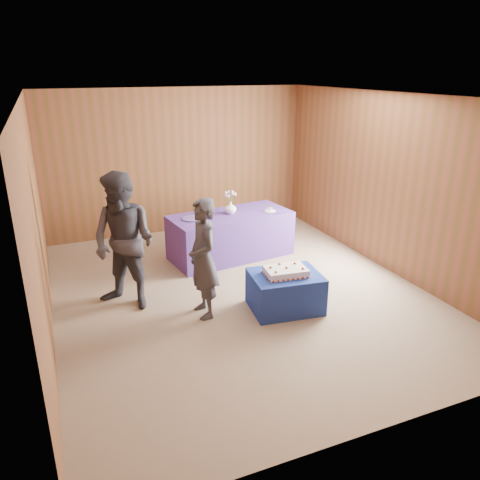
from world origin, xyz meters
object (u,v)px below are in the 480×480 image
serving_table (231,235)px  vase (230,208)px  guest_left (203,259)px  guest_right (124,242)px  cake_table (285,291)px  sheet_cake (286,271)px

serving_table → vase: vase is taller
guest_left → guest_right: bearing=-126.9°
guest_right → cake_table: bearing=20.8°
vase → guest_right: bearing=-149.1°
sheet_cake → guest_left: 1.09m
guest_left → vase: bearing=147.0°
vase → guest_left: guest_left is taller
serving_table → guest_left: guest_left is taller
guest_left → guest_right: 1.07m
serving_table → sheet_cake: serving_table is taller
sheet_cake → guest_right: size_ratio=0.33×
vase → guest_left: 2.05m
cake_table → serving_table: size_ratio=0.45×
serving_table → sheet_cake: 2.01m
cake_table → guest_right: (-1.90, 0.87, 0.66)m
sheet_cake → guest_right: guest_right is taller
sheet_cake → serving_table: bearing=96.3°
vase → guest_left: (-1.06, -1.76, -0.07)m
serving_table → guest_left: (-1.04, -1.72, 0.40)m
vase → guest_left: bearing=-121.1°
sheet_cake → vase: (0.03, 2.04, 0.30)m
cake_table → sheet_cake: bearing=-118.0°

